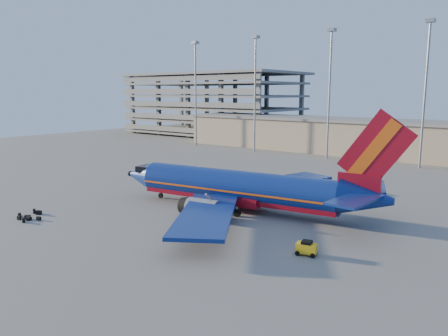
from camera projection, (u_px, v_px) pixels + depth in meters
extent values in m
plane|color=slate|center=(216.00, 200.00, 60.97)|extent=(220.00, 220.00, 0.00)
cube|color=tan|center=(412.00, 141.00, 98.99)|extent=(120.00, 15.00, 8.00)
cube|color=slate|center=(413.00, 122.00, 98.27)|extent=(122.00, 16.00, 0.60)
cube|color=slate|center=(213.00, 132.00, 155.88)|extent=(60.00, 30.00, 0.70)
cube|color=slate|center=(213.00, 120.00, 155.16)|extent=(60.00, 30.00, 0.70)
cube|color=slate|center=(213.00, 108.00, 154.44)|extent=(60.00, 30.00, 0.70)
cube|color=slate|center=(213.00, 96.00, 153.72)|extent=(60.00, 30.00, 0.70)
cube|color=slate|center=(213.00, 84.00, 153.00)|extent=(60.00, 30.00, 0.70)
cube|color=slate|center=(213.00, 75.00, 152.45)|extent=(62.00, 32.00, 0.80)
cube|color=slate|center=(235.00, 104.00, 164.29)|extent=(1.20, 1.20, 21.00)
cylinder|color=gray|center=(196.00, 96.00, 121.62)|extent=(0.44, 0.44, 28.00)
cube|color=gray|center=(195.00, 43.00, 119.17)|extent=(1.60, 1.60, 0.70)
cylinder|color=gray|center=(255.00, 96.00, 109.40)|extent=(0.44, 0.44, 28.00)
cube|color=gray|center=(256.00, 37.00, 106.94)|extent=(1.60, 1.60, 0.70)
cylinder|color=gray|center=(329.00, 96.00, 97.17)|extent=(0.44, 0.44, 28.00)
cube|color=gray|center=(332.00, 30.00, 94.72)|extent=(1.60, 1.60, 0.70)
cylinder|color=gray|center=(425.00, 97.00, 84.94)|extent=(0.44, 0.44, 28.00)
cube|color=gray|center=(431.00, 21.00, 82.49)|extent=(1.60, 1.60, 0.70)
cylinder|color=navy|center=(236.00, 186.00, 55.93)|extent=(27.05, 8.07, 4.12)
cube|color=maroon|center=(236.00, 194.00, 56.11)|extent=(26.93, 7.30, 1.45)
cube|color=#E65713|center=(236.00, 189.00, 55.98)|extent=(27.05, 8.11, 0.25)
cone|color=navy|center=(141.00, 175.00, 63.61)|extent=(5.24, 4.77, 4.12)
cube|color=black|center=(149.00, 169.00, 62.72)|extent=(3.08, 3.26, 0.89)
cone|color=navy|center=(367.00, 199.00, 47.91)|extent=(6.34, 4.94, 4.12)
cube|color=maroon|center=(359.00, 184.00, 48.09)|extent=(4.72, 1.30, 2.45)
cube|color=maroon|center=(376.00, 150.00, 46.66)|extent=(8.14, 1.57, 8.89)
cube|color=#E65713|center=(374.00, 150.00, 46.77)|extent=(5.45, 1.27, 6.97)
cube|color=navy|center=(370.00, 186.00, 51.27)|extent=(5.63, 7.85, 0.25)
cube|color=navy|center=(354.00, 200.00, 44.79)|extent=(3.76, 7.31, 0.25)
cube|color=navy|center=(278.00, 182.00, 63.67)|extent=(9.96, 18.12, 0.39)
cube|color=navy|center=(207.00, 214.00, 46.91)|extent=(13.99, 17.55, 0.39)
cube|color=maroon|center=(240.00, 198.00, 55.92)|extent=(7.26, 5.29, 1.11)
cylinder|color=gray|center=(247.00, 190.00, 61.84)|extent=(4.31, 2.91, 2.34)
cylinder|color=gray|center=(203.00, 208.00, 51.93)|extent=(4.31, 2.91, 2.34)
cylinder|color=gray|center=(161.00, 194.00, 62.34)|extent=(0.30, 0.30, 1.23)
cylinder|color=black|center=(161.00, 195.00, 62.38)|extent=(0.75, 0.38, 0.71)
cylinder|color=black|center=(257.00, 202.00, 58.03)|extent=(1.02, 0.75, 0.94)
cylinder|color=black|center=(237.00, 213.00, 53.08)|extent=(1.02, 0.75, 0.94)
cube|color=yellow|center=(307.00, 248.00, 40.41)|extent=(2.07, 1.46, 0.90)
cube|color=black|center=(307.00, 243.00, 40.32)|extent=(1.09, 1.16, 0.31)
cylinder|color=black|center=(300.00, 250.00, 41.23)|extent=(0.49, 0.26, 0.47)
cylinder|color=black|center=(297.00, 253.00, 40.35)|extent=(0.49, 0.26, 0.47)
cylinder|color=black|center=(315.00, 252.00, 40.62)|extent=(0.49, 0.26, 0.47)
cylinder|color=black|center=(313.00, 256.00, 39.74)|extent=(0.49, 0.26, 0.47)
cube|color=black|center=(19.00, 218.00, 51.68)|extent=(0.55, 0.42, 0.46)
cube|color=black|center=(23.00, 220.00, 50.69)|extent=(0.66, 0.49, 0.54)
cube|color=black|center=(39.00, 218.00, 51.56)|extent=(0.62, 0.39, 0.42)
cube|color=black|center=(20.00, 215.00, 53.24)|extent=(0.60, 0.55, 0.36)
cube|color=black|center=(28.00, 217.00, 52.09)|extent=(0.72, 0.63, 0.45)
cube|color=black|center=(29.00, 218.00, 51.52)|extent=(0.68, 0.46, 0.42)
cube|color=black|center=(34.00, 211.00, 54.45)|extent=(0.58, 0.46, 0.55)
cube|color=black|center=(39.00, 213.00, 53.87)|extent=(0.74, 0.60, 0.52)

